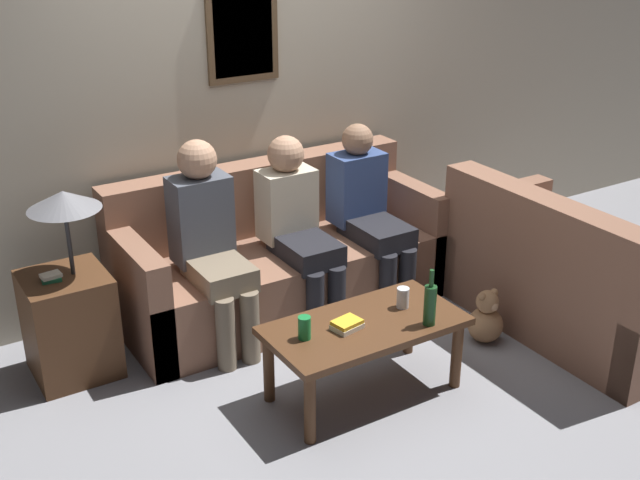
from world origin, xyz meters
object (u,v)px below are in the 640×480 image
(coffee_table, at_px, (365,333))
(teddy_bear, at_px, (486,319))
(couch_side, at_px, (570,281))
(person_left, at_px, (209,238))
(person_middle, at_px, (297,222))
(couch_main, at_px, (279,261))
(wine_bottle, at_px, (430,304))
(drinking_glass, at_px, (403,298))
(person_right, at_px, (368,208))

(coffee_table, bearing_deg, teddy_bear, 4.11)
(couch_side, distance_m, person_left, 2.19)
(teddy_bear, bearing_deg, person_middle, 131.49)
(couch_main, xyz_separation_m, coffee_table, (-0.11, -1.12, 0.05))
(couch_side, distance_m, coffee_table, 1.47)
(wine_bottle, relative_size, person_left, 0.25)
(drinking_glass, xyz_separation_m, person_middle, (-0.12, 0.92, 0.15))
(couch_main, height_order, wine_bottle, couch_main)
(drinking_glass, bearing_deg, wine_bottle, -89.03)
(couch_main, relative_size, coffee_table, 1.99)
(coffee_table, distance_m, person_middle, 1.00)
(coffee_table, bearing_deg, drinking_glass, 6.91)
(coffee_table, xyz_separation_m, person_middle, (0.15, 0.96, 0.27))
(drinking_glass, distance_m, teddy_bear, 0.75)
(coffee_table, bearing_deg, wine_bottle, -34.59)
(drinking_glass, bearing_deg, coffee_table, -173.09)
(couch_side, relative_size, drinking_glass, 13.58)
(couch_side, bearing_deg, person_right, 38.02)
(person_middle, bearing_deg, person_right, -1.35)
(drinking_glass, bearing_deg, couch_side, -5.11)
(teddy_bear, bearing_deg, couch_main, 128.07)
(couch_main, relative_size, teddy_bear, 6.21)
(person_left, height_order, teddy_bear, person_left)
(couch_side, height_order, person_right, person_right)
(couch_main, bearing_deg, person_left, -161.49)
(person_left, relative_size, person_right, 1.07)
(couch_side, relative_size, person_middle, 1.35)
(wine_bottle, xyz_separation_m, person_middle, (-0.12, 1.14, 0.08))
(wine_bottle, relative_size, drinking_glass, 2.74)
(wine_bottle, distance_m, person_left, 1.34)
(couch_side, xyz_separation_m, coffee_table, (-1.47, 0.07, 0.05))
(couch_side, height_order, person_middle, person_middle)
(wine_bottle, height_order, drinking_glass, wine_bottle)
(coffee_table, relative_size, wine_bottle, 3.36)
(wine_bottle, bearing_deg, couch_side, 5.42)
(couch_side, xyz_separation_m, person_middle, (-1.32, 1.03, 0.32))
(teddy_bear, bearing_deg, wine_bottle, -158.93)
(person_left, bearing_deg, person_right, 0.31)
(wine_bottle, bearing_deg, person_left, 122.46)
(coffee_table, xyz_separation_m, person_left, (-0.44, 0.94, 0.30))
(person_left, bearing_deg, drinking_glass, -51.80)
(person_left, xyz_separation_m, teddy_bear, (1.38, -0.87, -0.53))
(coffee_table, bearing_deg, person_left, 115.31)
(couch_side, bearing_deg, drinking_glass, 84.89)
(drinking_glass, height_order, teddy_bear, drinking_glass)
(person_left, bearing_deg, teddy_bear, -32.26)
(couch_main, bearing_deg, couch_side, -41.37)
(couch_main, height_order, coffee_table, couch_main)
(coffee_table, relative_size, person_left, 0.86)
(wine_bottle, bearing_deg, coffee_table, 145.41)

